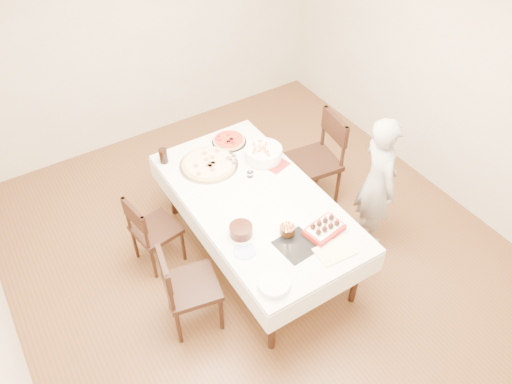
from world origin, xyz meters
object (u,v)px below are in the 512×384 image
chair_left_savory (156,229)px  strawberry_box (324,229)px  dining_table (256,227)px  birthday_cake (288,227)px  chair_right_savory (313,162)px  chair_left_dessert (192,286)px  pizza_white (209,164)px  taper_candle (250,165)px  pizza_pepperoni (229,140)px  person (378,182)px  pasta_bowl (264,153)px  cola_glass (163,156)px  layer_cake (241,231)px

chair_left_savory → strawberry_box: bearing=126.1°
dining_table → birthday_cake: 0.67m
chair_right_savory → birthday_cake: size_ratio=7.55×
chair_left_dessert → pizza_white: 1.24m
chair_right_savory → taper_candle: size_ratio=3.61×
taper_candle → chair_left_dessert: bearing=-146.7°
chair_left_savory → pizza_pepperoni: chair_left_savory is taller
person → pasta_bowl: size_ratio=3.99×
dining_table → cola_glass: 1.12m
pizza_white → pasta_bowl: 0.54m
person → pizza_pepperoni: bearing=52.3°
birthday_cake → strawberry_box: size_ratio=0.43×
birthday_cake → chair_left_savory: bearing=131.3°
taper_candle → layer_cake: taper_candle is taller
chair_left_savory → birthday_cake: birthday_cake is taller
person → strawberry_box: person is taller
dining_table → person: bearing=-19.6°
chair_left_savory → taper_candle: taper_candle is taller
pizza_white → cola_glass: bearing=140.6°
person → cola_glass: size_ratio=9.49×
chair_left_savory → pizza_pepperoni: 1.16m
strawberry_box → cola_glass: bearing=115.7°
layer_cake → birthday_cake: bearing=-30.3°
pizza_white → taper_candle: 0.44m
pasta_bowl → cola_glass: (-0.84, 0.47, 0.01)m
chair_left_dessert → pizza_pepperoni: 1.62m
dining_table → pizza_white: 0.75m
pizza_white → strawberry_box: bearing=-72.3°
taper_candle → cola_glass: taper_candle is taller
pizza_pepperoni → layer_cake: (-0.54, -1.14, 0.03)m
layer_cake → pasta_bowl: bearing=46.5°
chair_left_savory → birthday_cake: size_ratio=6.08×
chair_left_savory → chair_left_dessert: (-0.02, -0.79, 0.04)m
layer_cake → birthday_cake: birthday_cake is taller
chair_right_savory → person: size_ratio=0.72×
chair_left_dessert → taper_candle: (0.96, 0.63, 0.43)m
pasta_bowl → cola_glass: 0.96m
person → layer_cake: (-1.44, 0.09, 0.09)m
chair_left_dessert → cola_glass: 1.35m
cola_glass → pizza_pepperoni: bearing=-5.5°
pasta_bowl → layer_cake: size_ratio=1.44×
person → pizza_white: person is taller
chair_left_dessert → birthday_cake: bearing=-178.4°
dining_table → cola_glass: size_ratio=14.23×
dining_table → pizza_pepperoni: (0.21, 0.84, 0.40)m
person → pizza_white: (-1.24, 1.02, 0.06)m
pizza_pepperoni → pasta_bowl: size_ratio=0.97×
chair_left_dessert → layer_cake: (0.51, 0.05, 0.34)m
dining_table → birthday_cake: bearing=-90.6°
layer_cake → person: bearing=-3.7°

